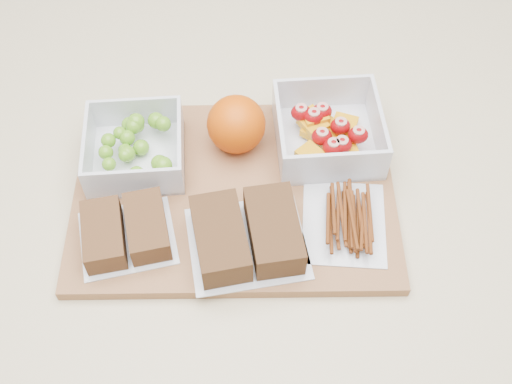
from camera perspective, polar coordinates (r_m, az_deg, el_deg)
counter at (r=1.25m, az=-0.76°, el=-12.32°), size 1.20×0.90×0.90m
cutting_board at (r=0.85m, az=-1.94°, el=-0.05°), size 0.44×0.33×0.02m
grape_container at (r=0.87m, az=-10.59°, el=3.95°), size 0.13×0.13×0.05m
fruit_container at (r=0.88m, az=6.38°, el=5.28°), size 0.14×0.14×0.06m
orange at (r=0.86m, az=-1.77°, el=6.04°), size 0.08×0.08×0.08m
sandwich_bag_left at (r=0.80m, az=-11.52°, el=-3.42°), size 0.13×0.12×0.04m
sandwich_bag_center at (r=0.78m, az=-0.80°, el=-3.82°), size 0.15×0.14×0.04m
pretzel_bag at (r=0.81m, az=7.91°, el=-2.27°), size 0.12×0.14×0.03m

